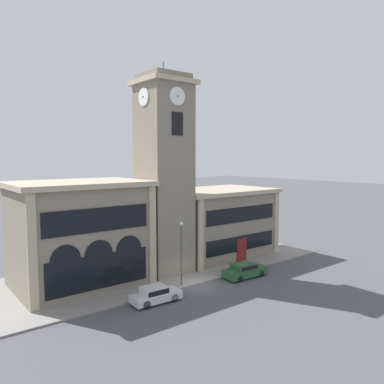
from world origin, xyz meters
TOP-DOWN VIEW (x-y plane):
  - ground_plane at (0.00, 0.00)m, footprint 300.00×300.00m
  - sidewalk_kerb at (0.00, 6.53)m, footprint 38.75×13.06m
  - clock_tower at (-0.00, 5.15)m, footprint 5.23×5.23m
  - town_hall_left_wing at (-8.26, 6.94)m, footprint 12.09×8.87m
  - town_hall_right_wing at (8.97, 6.95)m, footprint 13.51×8.87m
  - parked_car_near at (-5.22, -1.13)m, footprint 4.26×1.97m
  - parked_car_mid at (5.29, -1.13)m, footprint 4.72×2.13m
  - street_lamp at (-1.27, 0.58)m, footprint 0.36×0.36m

SIDE VIEW (x-z plane):
  - ground_plane at x=0.00m, z-range 0.00..0.00m
  - sidewalk_kerb at x=0.00m, z-range 0.00..0.15m
  - parked_car_near at x=-5.22m, z-range 0.03..1.39m
  - parked_car_mid at x=5.29m, z-range 0.03..1.43m
  - street_lamp at x=-1.27m, z-range 1.06..6.98m
  - town_hall_right_wing at x=8.97m, z-range 0.03..8.11m
  - town_hall_left_wing at x=-8.26m, z-range 0.03..9.74m
  - clock_tower at x=0.00m, z-range -0.56..20.71m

